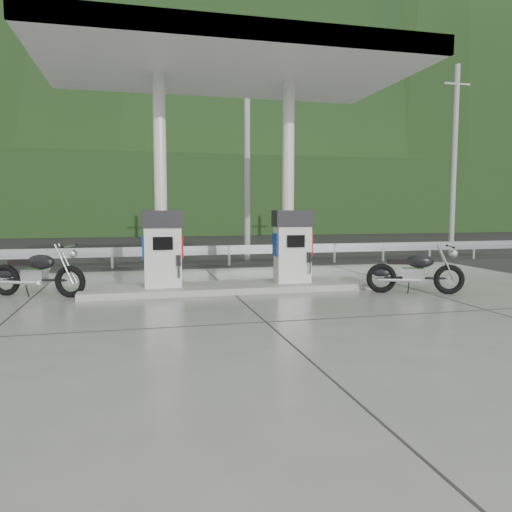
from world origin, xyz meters
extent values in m
plane|color=black|center=(0.00, 0.00, 0.00)|extent=(160.00, 160.00, 0.00)
cube|color=slate|center=(0.00, 0.00, 0.01)|extent=(18.00, 14.00, 0.02)
cube|color=gray|center=(0.00, 2.50, 0.10)|extent=(7.00, 1.40, 0.15)
cylinder|color=silver|center=(-1.60, 2.90, 2.67)|extent=(0.30, 0.30, 5.00)
cylinder|color=silver|center=(1.60, 2.90, 2.67)|extent=(0.30, 0.30, 5.00)
cube|color=white|center=(0.00, 2.50, 5.37)|extent=(8.50, 5.00, 0.40)
cube|color=black|center=(0.00, 11.50, 0.00)|extent=(60.00, 7.00, 0.01)
cylinder|color=gray|center=(2.00, 9.50, 4.00)|extent=(0.22, 0.22, 8.00)
cylinder|color=gray|center=(11.00, 9.50, 4.00)|extent=(0.22, 0.22, 8.00)
cube|color=black|center=(0.00, 30.00, 3.00)|extent=(80.00, 6.00, 6.00)
camera|label=1|loc=(-2.19, -9.35, 2.02)|focal=35.00mm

